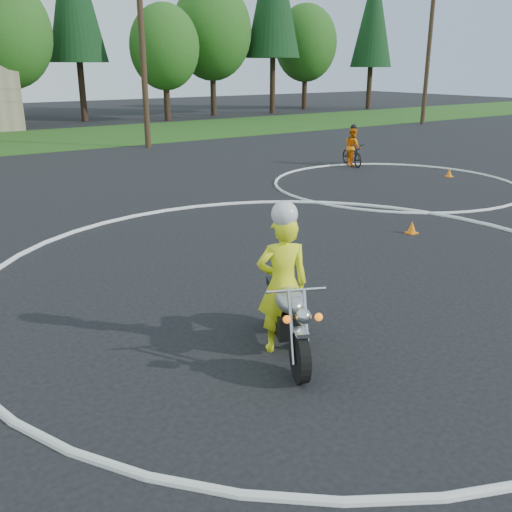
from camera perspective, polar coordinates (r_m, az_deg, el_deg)
ground at (r=9.02m, az=17.11°, el=-7.26°), size 120.00×120.00×0.00m
grass_strip at (r=32.76m, az=-23.32°, el=10.45°), size 120.00×10.00×0.02m
course_markings at (r=13.26m, az=8.40°, el=1.73°), size 19.05×19.05×0.12m
primary_motorcycle at (r=7.80m, az=3.16°, el=-6.02°), size 1.18×2.06×1.16m
rider_primary_grp at (r=7.73m, az=2.68°, el=-2.45°), size 0.84×0.72×2.15m
rider_second_grp at (r=23.22m, az=9.62°, el=10.31°), size 1.09×1.78×1.61m
treeline at (r=44.97m, az=-6.80°, el=22.05°), size 38.20×8.10×14.52m
utility_poles at (r=28.37m, az=-11.38°, el=21.06°), size 41.60×1.12×10.00m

